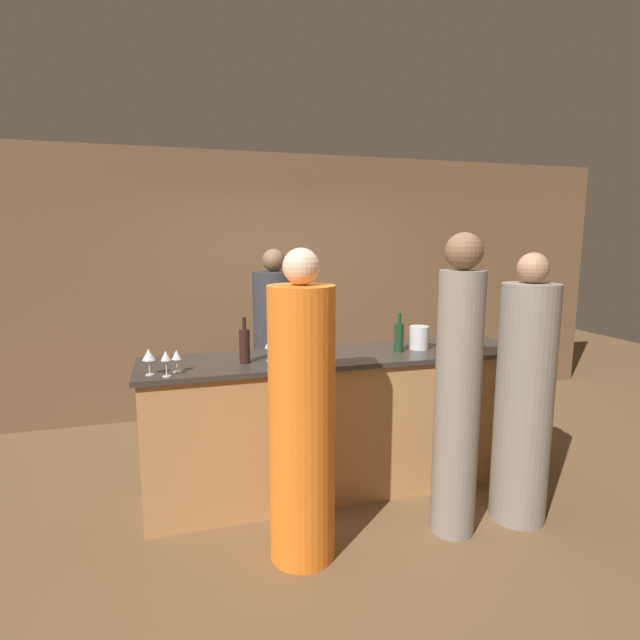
# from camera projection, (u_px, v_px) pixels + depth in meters

# --- Properties ---
(ground_plane) EXTENTS (14.00, 14.00, 0.00)m
(ground_plane) POSITION_uv_depth(u_px,v_px,m) (339.00, 487.00, 3.87)
(ground_plane) COLOR brown
(back_wall) EXTENTS (8.00, 0.06, 2.80)m
(back_wall) POSITION_uv_depth(u_px,v_px,m) (283.00, 285.00, 5.51)
(back_wall) COLOR brown
(back_wall) RESTS_ON ground_plane
(bar_counter) EXTENTS (2.90, 0.67, 1.05)m
(bar_counter) POSITION_uv_depth(u_px,v_px,m) (340.00, 422.00, 3.79)
(bar_counter) COLOR #B27F4C
(bar_counter) RESTS_ON ground_plane
(bartender) EXTENTS (0.38, 0.38, 1.82)m
(bartender) POSITION_uv_depth(u_px,v_px,m) (275.00, 358.00, 4.49)
(bartender) COLOR #2D2D33
(bartender) RESTS_ON ground_plane
(guest_0) EXTENTS (0.29, 0.29, 1.94)m
(guest_0) POSITION_uv_depth(u_px,v_px,m) (458.00, 394.00, 3.16)
(guest_0) COLOR gray
(guest_0) RESTS_ON ground_plane
(guest_1) EXTENTS (0.39, 0.39, 1.86)m
(guest_1) POSITION_uv_depth(u_px,v_px,m) (302.00, 420.00, 2.91)
(guest_1) COLOR orange
(guest_1) RESTS_ON ground_plane
(guest_2) EXTENTS (0.37, 0.37, 1.82)m
(guest_2) POSITION_uv_depth(u_px,v_px,m) (524.00, 400.00, 3.32)
(guest_2) COLOR gray
(guest_2) RESTS_ON ground_plane
(wine_bottle_0) EXTENTS (0.07, 0.07, 0.30)m
(wine_bottle_0) POSITION_uv_depth(u_px,v_px,m) (399.00, 337.00, 3.78)
(wine_bottle_0) COLOR #19381E
(wine_bottle_0) RESTS_ON bar_counter
(wine_bottle_1) EXTENTS (0.07, 0.07, 0.32)m
(wine_bottle_1) POSITION_uv_depth(u_px,v_px,m) (245.00, 345.00, 3.43)
(wine_bottle_1) COLOR black
(wine_bottle_1) RESTS_ON bar_counter
(ice_bucket) EXTENTS (0.15, 0.15, 0.18)m
(ice_bucket) POSITION_uv_depth(u_px,v_px,m) (419.00, 338.00, 3.88)
(ice_bucket) COLOR silver
(ice_bucket) RESTS_ON bar_counter
(wine_glass_0) EXTENTS (0.06, 0.06, 0.16)m
(wine_glass_0) POSITION_uv_depth(u_px,v_px,m) (166.00, 357.00, 3.09)
(wine_glass_0) COLOR silver
(wine_glass_0) RESTS_ON bar_counter
(wine_glass_1) EXTENTS (0.07, 0.07, 0.16)m
(wine_glass_1) POSITION_uv_depth(u_px,v_px,m) (282.00, 349.00, 3.33)
(wine_glass_1) COLOR silver
(wine_glass_1) RESTS_ON bar_counter
(wine_glass_2) EXTENTS (0.08, 0.08, 0.17)m
(wine_glass_2) POSITION_uv_depth(u_px,v_px,m) (149.00, 355.00, 3.13)
(wine_glass_2) COLOR silver
(wine_glass_2) RESTS_ON bar_counter
(wine_glass_3) EXTENTS (0.08, 0.08, 0.16)m
(wine_glass_3) POSITION_uv_depth(u_px,v_px,m) (270.00, 344.00, 3.49)
(wine_glass_3) COLOR silver
(wine_glass_3) RESTS_ON bar_counter
(wine_glass_4) EXTENTS (0.07, 0.07, 0.17)m
(wine_glass_4) POSITION_uv_depth(u_px,v_px,m) (478.00, 331.00, 3.91)
(wine_glass_4) COLOR silver
(wine_glass_4) RESTS_ON bar_counter
(wine_glass_5) EXTENTS (0.08, 0.08, 0.17)m
(wine_glass_5) POSITION_uv_depth(u_px,v_px,m) (291.00, 341.00, 3.55)
(wine_glass_5) COLOR silver
(wine_glass_5) RESTS_ON bar_counter
(wine_glass_6) EXTENTS (0.06, 0.06, 0.15)m
(wine_glass_6) POSITION_uv_depth(u_px,v_px,m) (177.00, 356.00, 3.20)
(wine_glass_6) COLOR silver
(wine_glass_6) RESTS_ON bar_counter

